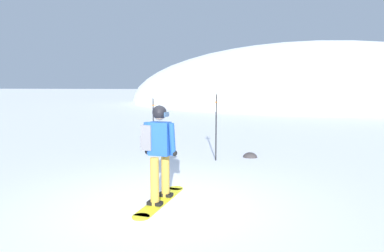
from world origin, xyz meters
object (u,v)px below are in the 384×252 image
object	(u,v)px
snowboarder_main	(158,151)
piste_marker_far	(153,120)
piste_marker_near	(216,122)
rock_dark	(250,157)

from	to	relation	value
snowboarder_main	piste_marker_far	world-z (taller)	snowboarder_main
snowboarder_main	piste_marker_far	size ratio (longest dim) A/B	1.08
piste_marker_near	rock_dark	distance (m)	1.52
snowboarder_main	piste_marker_near	bearing A→B (deg)	79.31
snowboarder_main	piste_marker_far	xyz separation A→B (m)	(-1.42, 4.66, 0.05)
snowboarder_main	piste_marker_far	distance (m)	4.87
piste_marker_near	piste_marker_far	size ratio (longest dim) A/B	1.10
piste_marker_near	rock_dark	xyz separation A→B (m)	(0.93, 0.56, -1.06)
snowboarder_main	rock_dark	xyz separation A→B (m)	(1.59, 4.08, -0.92)
piste_marker_far	rock_dark	xyz separation A→B (m)	(3.01, -0.58, -0.97)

